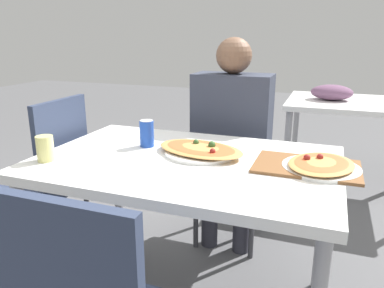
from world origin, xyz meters
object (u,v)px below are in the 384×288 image
at_px(person_seated, 231,129).
at_px(drink_glass, 45,148).
at_px(pizza_main, 201,150).
at_px(chair_side_left, 49,176).
at_px(soda_can, 147,133).
at_px(pizza_second, 321,165).
at_px(dining_table, 186,175).
at_px(chair_far_seated, 235,156).

distance_m(person_seated, drink_glass, 1.04).
bearing_deg(drink_glass, pizza_main, 28.25).
distance_m(chair_side_left, person_seated, 1.04).
xyz_separation_m(chair_side_left, soda_can, (0.58, 0.03, 0.28)).
height_order(pizza_main, soda_can, soda_can).
distance_m(soda_can, pizza_second, 0.78).
height_order(dining_table, soda_can, soda_can).
bearing_deg(pizza_second, chair_side_left, 179.17).
xyz_separation_m(drink_glass, pizza_second, (1.08, 0.29, -0.04)).
height_order(dining_table, person_seated, person_seated).
distance_m(pizza_main, drink_glass, 0.65).
xyz_separation_m(dining_table, chair_side_left, (-0.82, 0.08, -0.14)).
distance_m(person_seated, soda_can, 0.60).
bearing_deg(dining_table, person_seated, 87.11).
xyz_separation_m(pizza_main, pizza_second, (0.50, -0.02, -0.00)).
height_order(person_seated, pizza_second, person_seated).
xyz_separation_m(dining_table, pizza_second, (0.54, 0.06, 0.09)).
height_order(person_seated, soda_can, person_seated).
height_order(soda_can, pizza_second, soda_can).
bearing_deg(chair_far_seated, pizza_main, 90.37).
height_order(dining_table, pizza_second, pizza_second).
bearing_deg(person_seated, chair_far_seated, -90.00).
height_order(dining_table, pizza_main, pizza_main).
relative_size(chair_side_left, drink_glass, 8.90).
height_order(chair_side_left, person_seated, person_seated).
bearing_deg(soda_can, pizza_second, -3.44).
bearing_deg(pizza_main, chair_far_seated, 90.37).
bearing_deg(soda_can, chair_far_seated, 67.34).
height_order(dining_table, chair_side_left, chair_side_left).
relative_size(chair_far_seated, drink_glass, 8.90).
bearing_deg(soda_can, chair_side_left, -177.30).
height_order(pizza_main, pizza_second, pizza_main).
xyz_separation_m(dining_table, chair_far_seated, (0.03, 0.75, -0.14)).
bearing_deg(chair_side_left, drink_glass, -137.79).
bearing_deg(dining_table, chair_side_left, 174.42).
distance_m(person_seated, pizza_main, 0.56).
distance_m(drink_glass, pizza_second, 1.12).
bearing_deg(person_seated, soda_can, 63.05).
xyz_separation_m(dining_table, drink_glass, (-0.54, -0.23, 0.13)).
xyz_separation_m(chair_far_seated, soda_can, (-0.27, -0.65, 0.28)).
xyz_separation_m(pizza_main, drink_glass, (-0.57, -0.31, 0.03)).
height_order(chair_far_seated, pizza_main, chair_far_seated).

